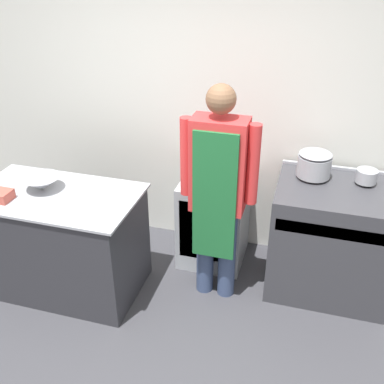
% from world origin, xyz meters
% --- Properties ---
extents(wall_back, '(8.00, 0.05, 2.70)m').
position_xyz_m(wall_back, '(0.00, 1.92, 1.35)').
color(wall_back, silver).
rests_on(wall_back, ground_plane).
extents(prep_counter, '(1.30, 0.75, 0.88)m').
position_xyz_m(prep_counter, '(-0.96, 0.87, 0.44)').
color(prep_counter, '#2D2D33').
rests_on(prep_counter, ground_plane).
extents(stove, '(0.94, 0.74, 0.96)m').
position_xyz_m(stove, '(1.14, 1.47, 0.47)').
color(stove, '#38383D').
rests_on(stove, ground_plane).
extents(fridge_unit, '(0.56, 0.56, 0.80)m').
position_xyz_m(fridge_unit, '(0.14, 1.59, 0.40)').
color(fridge_unit, '#A8ADB2').
rests_on(fridge_unit, ground_plane).
extents(person_cook, '(0.58, 0.24, 1.77)m').
position_xyz_m(person_cook, '(0.27, 1.12, 1.00)').
color(person_cook, '#38476B').
rests_on(person_cook, ground_plane).
extents(mixing_bowl, '(0.30, 0.30, 0.11)m').
position_xyz_m(mixing_bowl, '(-1.10, 0.91, 0.94)').
color(mixing_bowl, '#9EA0A8').
rests_on(mixing_bowl, prep_counter).
extents(plastic_tub, '(0.14, 0.14, 0.07)m').
position_xyz_m(plastic_tub, '(-1.29, 0.68, 0.92)').
color(plastic_tub, '#B24C3F').
rests_on(plastic_tub, prep_counter).
extents(stock_pot, '(0.26, 0.26, 0.21)m').
position_xyz_m(stock_pot, '(0.93, 1.60, 1.06)').
color(stock_pot, '#9EA0A8').
rests_on(stock_pot, stove).
extents(sauce_pot, '(0.16, 0.16, 0.10)m').
position_xyz_m(sauce_pot, '(1.33, 1.60, 1.01)').
color(sauce_pot, '#9EA0A8').
rests_on(sauce_pot, stove).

